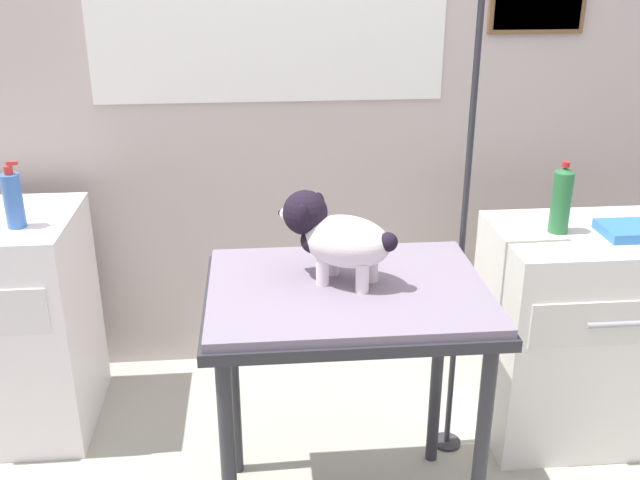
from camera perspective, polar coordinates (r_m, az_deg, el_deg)
rear_wall_panel at (r=3.09m, az=-2.47°, el=10.12°), size 4.00×0.09×2.30m
grooming_table at (r=2.21m, az=2.14°, el=-5.92°), size 0.85×0.64×0.87m
grooming_arm at (r=2.56m, az=10.94°, el=-0.40°), size 0.30×0.11×1.79m
dog at (r=2.14m, az=1.17°, el=0.35°), size 0.36×0.28×0.27m
cabinet_right at (r=2.99m, az=19.49°, el=-6.90°), size 0.68×0.54×0.84m
conditioner_bottle at (r=2.76m, az=-23.00°, el=2.92°), size 0.07×0.07×0.24m
soda_bottle at (r=2.73m, az=18.46°, el=3.02°), size 0.07×0.07×0.26m
supply_tray at (r=2.84m, az=23.54°, el=0.70°), size 0.24×0.18×0.04m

